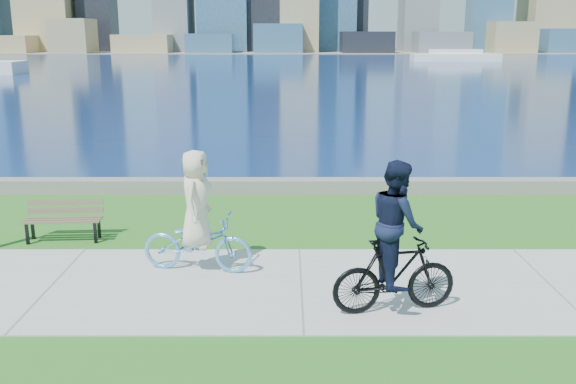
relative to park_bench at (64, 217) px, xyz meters
name	(u,v)px	position (x,y,z in m)	size (l,w,h in m)	color
ground	(301,286)	(4.58, -2.39, -0.46)	(320.00, 320.00, 0.00)	#206019
concrete_path	(301,286)	(4.58, -2.39, -0.45)	(80.00, 3.50, 0.02)	#A7A6A2
seawall	(296,186)	(4.58, 3.81, -0.29)	(90.00, 0.50, 0.35)	slate
bay_water	(290,65)	(4.58, 69.61, -0.46)	(320.00, 131.00, 0.01)	navy
far_shore	(289,52)	(4.58, 127.61, -0.40)	(320.00, 30.00, 0.12)	slate
ferry_far	(455,56)	(28.30, 81.47, 0.24)	(12.39, 3.54, 1.68)	white
park_bench	(64,217)	(0.00, 0.00, 0.00)	(1.50, 0.60, 0.76)	black
cyclist_woman	(197,227)	(2.84, -1.72, 0.33)	(0.96, 1.97, 2.08)	#60A6E9
cyclist_man	(396,250)	(5.90, -3.37, 0.49)	(0.86, 1.89, 2.23)	black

